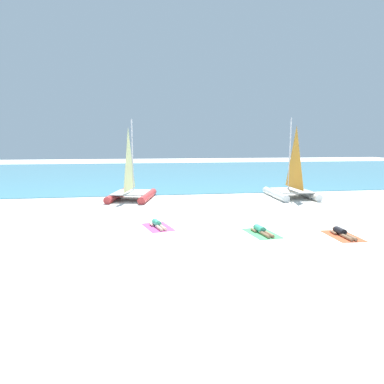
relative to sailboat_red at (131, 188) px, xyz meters
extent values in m
plane|color=white|center=(3.43, -0.65, -0.82)|extent=(120.00, 120.00, 0.00)
cube|color=#4C9EB7|center=(3.43, 21.50, -0.80)|extent=(120.00, 40.00, 0.05)
cylinder|color=#CC3838|center=(-1.05, 0.38, -0.58)|extent=(1.44, 4.24, 0.48)
cylinder|color=#CC3838|center=(1.11, -0.13, -0.58)|extent=(1.44, 4.24, 0.48)
cube|color=silver|center=(-0.02, -0.07, -0.31)|extent=(2.78, 3.15, 0.06)
cylinder|color=silver|center=(0.12, 0.52, 2.18)|extent=(0.10, 0.10, 5.05)
pyramid|color=#EAEA99|center=(-0.11, -0.45, 2.03)|extent=(0.57, 2.18, 4.24)
cylinder|color=white|center=(10.22, -0.73, -0.58)|extent=(0.74, 4.38, 0.50)
cylinder|color=white|center=(12.50, -0.86, -0.58)|extent=(0.74, 4.38, 0.50)
cube|color=silver|center=(11.35, -1.00, -0.30)|extent=(2.44, 2.91, 0.06)
cylinder|color=silver|center=(11.39, -0.38, 2.27)|extent=(0.10, 0.10, 5.18)
pyramid|color=orange|center=(11.33, -1.40, 2.11)|extent=(0.19, 2.28, 4.35)
cube|color=#D84C99|center=(1.35, -8.07, -0.82)|extent=(1.54, 2.11, 0.01)
cylinder|color=#3FB28C|center=(1.30, -7.88, -0.66)|extent=(0.44, 0.68, 0.30)
sphere|color=beige|center=(1.20, -7.48, -0.66)|extent=(0.22, 0.22, 0.22)
cylinder|color=beige|center=(1.37, -8.53, -0.74)|extent=(0.33, 0.79, 0.14)
cylinder|color=beige|center=(1.55, -8.48, -0.74)|extent=(0.33, 0.79, 0.14)
cylinder|color=beige|center=(1.05, -7.78, -0.75)|extent=(0.21, 0.46, 0.10)
cylinder|color=beige|center=(1.47, -7.67, -0.75)|extent=(0.21, 0.46, 0.10)
cube|color=#4CB266|center=(5.76, -9.90, -0.82)|extent=(1.31, 2.01, 0.01)
cylinder|color=#3FB28C|center=(5.74, -9.70, -0.66)|extent=(0.37, 0.65, 0.30)
sphere|color=#8C6647|center=(5.69, -9.30, -0.66)|extent=(0.22, 0.22, 0.22)
cylinder|color=#8C6647|center=(5.72, -10.36, -0.74)|extent=(0.23, 0.79, 0.14)
cylinder|color=#8C6647|center=(5.90, -10.34, -0.74)|extent=(0.23, 0.79, 0.14)
cylinder|color=#8C6647|center=(5.50, -9.57, -0.75)|extent=(0.15, 0.46, 0.10)
cylinder|color=#8C6647|center=(5.94, -9.52, -0.75)|extent=(0.15, 0.46, 0.10)
cube|color=#EA5933|center=(9.00, -10.84, -0.82)|extent=(1.19, 1.95, 0.01)
cylinder|color=black|center=(9.01, -10.64, -0.66)|extent=(0.33, 0.63, 0.30)
sphere|color=#8C6647|center=(9.02, -10.23, -0.66)|extent=(0.22, 0.22, 0.22)
cylinder|color=#8C6647|center=(8.89, -11.29, -0.74)|extent=(0.18, 0.79, 0.14)
cylinder|color=#8C6647|center=(9.07, -11.29, -0.74)|extent=(0.18, 0.79, 0.14)
cylinder|color=#8C6647|center=(8.79, -10.47, -0.75)|extent=(0.12, 0.45, 0.10)
cylinder|color=#8C6647|center=(9.23, -10.50, -0.75)|extent=(0.12, 0.45, 0.10)
camera|label=1|loc=(0.49, -23.56, 3.11)|focal=31.61mm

